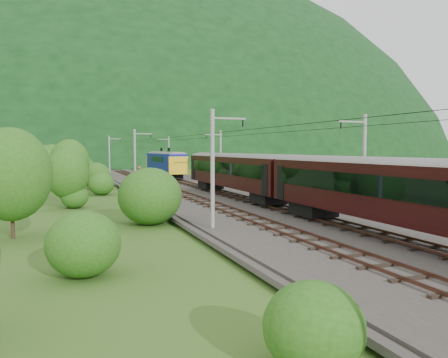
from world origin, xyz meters
name	(u,v)px	position (x,y,z in m)	size (l,w,h in m)	color
ground	(293,226)	(0.00, 0.00, 0.00)	(600.00, 600.00, 0.00)	#2D541A
railbed	(240,207)	(0.00, 10.00, 0.15)	(14.00, 220.00, 0.30)	#38332D
track_left	(216,206)	(-2.40, 10.00, 0.37)	(2.40, 220.00, 0.27)	brown
track_right	(263,204)	(2.40, 10.00, 0.37)	(2.40, 220.00, 0.27)	brown
catenary_left	(135,157)	(-6.12, 32.00, 4.50)	(2.54, 192.28, 8.00)	gray
catenary_right	(220,157)	(6.12, 32.00, 4.50)	(2.54, 192.28, 8.00)	gray
overhead_wires	(240,133)	(0.00, 10.00, 7.10)	(4.83, 198.00, 0.03)	black
mountain_main	(86,158)	(0.00, 260.00, 0.00)	(504.00, 360.00, 244.00)	black
train	(389,180)	(2.40, -7.06, 3.78)	(3.22, 128.58, 5.61)	black
hazard_post_near	(143,172)	(-0.44, 58.23, 1.07)	(0.16, 0.16, 1.54)	red
hazard_post_far	(141,170)	(0.38, 65.55, 1.14)	(0.18, 0.18, 1.67)	red
signal	(139,172)	(-3.03, 47.26, 1.64)	(0.25, 0.25, 2.28)	black
vegetation_left	(73,173)	(-14.24, 28.52, 2.74)	(13.88, 148.56, 7.00)	#265215
vegetation_right	(380,196)	(12.87, 5.95, 1.11)	(7.01, 103.21, 2.76)	#265215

